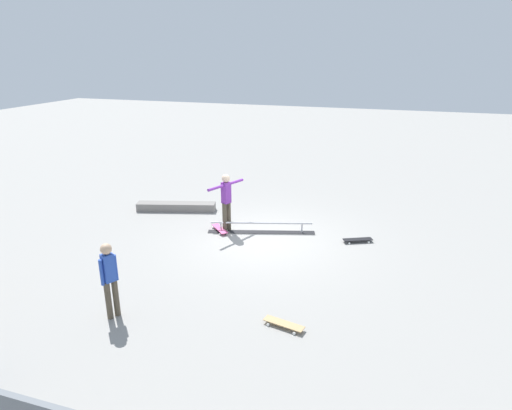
# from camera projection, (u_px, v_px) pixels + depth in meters

# --- Properties ---
(ground_plane) EXTENTS (60.00, 60.00, 0.00)m
(ground_plane) POSITION_uv_depth(u_px,v_px,m) (264.00, 239.00, 12.11)
(ground_plane) COLOR gray
(grind_rail) EXTENTS (3.01, 1.07, 0.31)m
(grind_rail) POSITION_uv_depth(u_px,v_px,m) (261.00, 228.00, 12.54)
(grind_rail) COLOR black
(grind_rail) RESTS_ON ground_plane
(skate_ledge) EXTENTS (2.55, 1.07, 0.26)m
(skate_ledge) POSITION_uv_depth(u_px,v_px,m) (176.00, 207.00, 14.26)
(skate_ledge) COLOR gray
(skate_ledge) RESTS_ON ground_plane
(skater_main) EXTENTS (0.61, 1.28, 1.69)m
(skater_main) POSITION_uv_depth(u_px,v_px,m) (226.00, 198.00, 12.37)
(skater_main) COLOR brown
(skater_main) RESTS_ON ground_plane
(skateboard_main) EXTENTS (0.70, 0.71, 0.09)m
(skateboard_main) POSITION_uv_depth(u_px,v_px,m) (220.00, 229.00, 12.64)
(skateboard_main) COLOR #E05993
(skateboard_main) RESTS_ON ground_plane
(bystander_blue_shirt) EXTENTS (0.26, 0.34, 1.56)m
(bystander_blue_shirt) POSITION_uv_depth(u_px,v_px,m) (109.00, 276.00, 8.32)
(bystander_blue_shirt) COLOR brown
(bystander_blue_shirt) RESTS_ON ground_plane
(loose_skateboard_black) EXTENTS (0.81, 0.52, 0.09)m
(loose_skateboard_black) POSITION_uv_depth(u_px,v_px,m) (358.00, 240.00, 11.92)
(loose_skateboard_black) COLOR black
(loose_skateboard_black) RESTS_ON ground_plane
(loose_skateboard_natural) EXTENTS (0.82, 0.38, 0.09)m
(loose_skateboard_natural) POSITION_uv_depth(u_px,v_px,m) (284.00, 324.00, 8.26)
(loose_skateboard_natural) COLOR tan
(loose_skateboard_natural) RESTS_ON ground_plane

